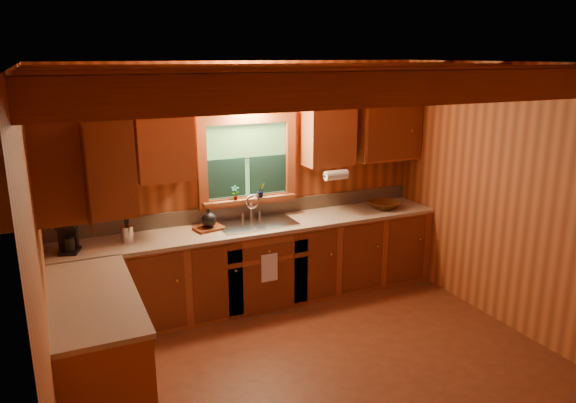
# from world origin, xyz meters

# --- Properties ---
(room) EXTENTS (4.20, 4.20, 4.20)m
(room) POSITION_xyz_m (0.00, 0.00, 1.30)
(room) COLOR #5E2A16
(room) RESTS_ON ground
(ceiling_beams) EXTENTS (4.20, 2.54, 0.18)m
(ceiling_beams) POSITION_xyz_m (0.00, 0.00, 2.49)
(ceiling_beams) COLOR brown
(ceiling_beams) RESTS_ON room
(base_cabinets) EXTENTS (4.20, 2.22, 0.86)m
(base_cabinets) POSITION_xyz_m (-0.49, 1.28, 0.43)
(base_cabinets) COLOR brown
(base_cabinets) RESTS_ON ground
(countertop) EXTENTS (4.20, 2.24, 0.04)m
(countertop) POSITION_xyz_m (-0.48, 1.29, 0.88)
(countertop) COLOR tan
(countertop) RESTS_ON base_cabinets
(backsplash) EXTENTS (4.20, 0.02, 0.16)m
(backsplash) POSITION_xyz_m (0.00, 1.89, 0.98)
(backsplash) COLOR tan
(backsplash) RESTS_ON room
(dishwasher_panel) EXTENTS (0.02, 0.60, 0.80)m
(dishwasher_panel) POSITION_xyz_m (-1.47, 0.68, 0.43)
(dishwasher_panel) COLOR white
(dishwasher_panel) RESTS_ON base_cabinets
(upper_cabinets) EXTENTS (4.19, 1.77, 0.78)m
(upper_cabinets) POSITION_xyz_m (-0.56, 1.42, 1.84)
(upper_cabinets) COLOR brown
(upper_cabinets) RESTS_ON room
(window) EXTENTS (1.12, 0.08, 1.00)m
(window) POSITION_xyz_m (0.00, 1.87, 1.53)
(window) COLOR brown
(window) RESTS_ON room
(window_sill) EXTENTS (1.06, 0.14, 0.04)m
(window_sill) POSITION_xyz_m (0.00, 1.82, 1.12)
(window_sill) COLOR brown
(window_sill) RESTS_ON room
(wall_sconce) EXTENTS (0.45, 0.21, 0.17)m
(wall_sconce) POSITION_xyz_m (0.00, 1.75, 2.16)
(wall_sconce) COLOR black
(wall_sconce) RESTS_ON room
(paper_towel_roll) EXTENTS (0.27, 0.11, 0.11)m
(paper_towel_roll) POSITION_xyz_m (0.92, 1.53, 1.37)
(paper_towel_roll) COLOR white
(paper_towel_roll) RESTS_ON upper_cabinets
(dish_towel) EXTENTS (0.18, 0.01, 0.30)m
(dish_towel) POSITION_xyz_m (0.00, 1.26, 0.52)
(dish_towel) COLOR white
(dish_towel) RESTS_ON base_cabinets
(sink) EXTENTS (0.82, 0.48, 0.43)m
(sink) POSITION_xyz_m (0.00, 1.60, 0.86)
(sink) COLOR silver
(sink) RESTS_ON countertop
(coffee_maker) EXTENTS (0.17, 0.21, 0.29)m
(coffee_maker) POSITION_xyz_m (-1.88, 1.54, 1.04)
(coffee_maker) COLOR black
(coffee_maker) RESTS_ON countertop
(utensil_crock) EXTENTS (0.12, 0.12, 0.35)m
(utensil_crock) POSITION_xyz_m (-1.35, 1.61, 0.99)
(utensil_crock) COLOR silver
(utensil_crock) RESTS_ON countertop
(cutting_board) EXTENTS (0.33, 0.26, 0.03)m
(cutting_board) POSITION_xyz_m (-0.52, 1.63, 0.91)
(cutting_board) COLOR #632B15
(cutting_board) RESTS_ON countertop
(teakettle) EXTENTS (0.16, 0.16, 0.20)m
(teakettle) POSITION_xyz_m (-0.52, 1.63, 1.01)
(teakettle) COLOR black
(teakettle) RESTS_ON cutting_board
(wicker_basket) EXTENTS (0.42, 0.42, 0.09)m
(wicker_basket) POSITION_xyz_m (1.59, 1.54, 0.94)
(wicker_basket) COLOR #48230C
(wicker_basket) RESTS_ON countertop
(potted_plant_left) EXTENTS (0.10, 0.09, 0.16)m
(potted_plant_left) POSITION_xyz_m (-0.17, 1.79, 1.22)
(potted_plant_left) COLOR #632B15
(potted_plant_left) RESTS_ON window_sill
(potted_plant_right) EXTENTS (0.10, 0.09, 0.16)m
(potted_plant_right) POSITION_xyz_m (0.13, 1.79, 1.22)
(potted_plant_right) COLOR #632B15
(potted_plant_right) RESTS_ON window_sill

